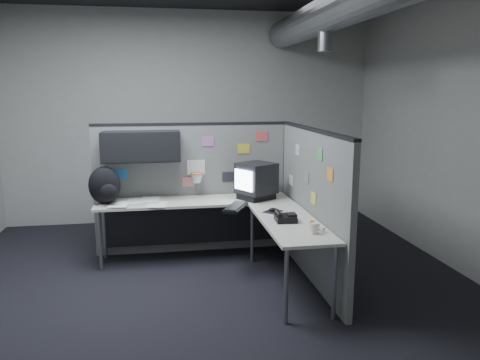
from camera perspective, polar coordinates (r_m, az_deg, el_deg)
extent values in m
cube|color=black|center=(4.92, -3.39, -13.42)|extent=(5.60, 5.60, 0.01)
cube|color=#9E9E99|center=(7.29, -5.99, 7.53)|extent=(5.60, 0.01, 3.20)
cube|color=#9E9E99|center=(1.77, 6.15, -2.73)|extent=(5.60, 0.01, 3.20)
cube|color=#9E9E99|center=(5.55, 26.71, 5.42)|extent=(0.01, 5.60, 3.20)
cylinder|color=slate|center=(4.91, 13.80, 20.36)|extent=(0.40, 5.49, 0.40)
cylinder|color=slate|center=(5.61, 10.32, 16.67)|extent=(0.16, 0.16, 0.30)
cube|color=slate|center=(5.90, -5.69, -1.09)|extent=(2.43, 0.06, 1.60)
cube|color=black|center=(5.78, -5.84, 6.83)|extent=(2.43, 0.07, 0.03)
cube|color=black|center=(6.09, 5.50, -0.71)|extent=(0.07, 0.07, 1.60)
cube|color=black|center=(5.60, -11.96, 4.05)|extent=(0.90, 0.35, 0.35)
cube|color=black|center=(5.42, -12.03, 3.84)|extent=(0.90, 0.02, 0.33)
cube|color=silver|center=(5.81, -5.37, 1.54)|extent=(0.22, 0.02, 0.18)
torus|color=#D85914|center=(5.73, -5.29, 0.81)|extent=(0.16, 0.16, 0.01)
cone|color=white|center=(5.74, -5.28, 0.22)|extent=(0.14, 0.14, 0.11)
cube|color=#337FCC|center=(5.83, -14.22, 0.69)|extent=(0.15, 0.01, 0.12)
cube|color=#B266B2|center=(5.78, -3.94, 4.72)|extent=(0.15, 0.01, 0.12)
cube|color=#26262D|center=(5.88, -1.46, 0.41)|extent=(0.15, 0.01, 0.12)
cube|color=gold|center=(5.86, 0.46, 3.84)|extent=(0.15, 0.01, 0.12)
cube|color=#CC4C4C|center=(5.89, 2.68, 5.33)|extent=(0.15, 0.01, 0.12)
cube|color=#D87F7F|center=(5.84, -6.32, -0.22)|extent=(0.15, 0.01, 0.12)
cube|color=slate|center=(5.08, 8.69, -3.12)|extent=(0.06, 2.23, 1.60)
cube|color=black|center=(4.95, 8.96, 6.09)|extent=(0.07, 2.23, 0.03)
cube|color=silver|center=(5.38, 7.05, 3.67)|extent=(0.01, 0.15, 0.12)
cube|color=gray|center=(5.08, 8.11, 0.38)|extent=(0.01, 0.15, 0.12)
cube|color=#4CB266|center=(4.66, 9.70, 3.12)|extent=(0.01, 0.15, 0.12)
cube|color=silver|center=(5.67, 6.23, -0.03)|extent=(0.01, 0.15, 0.12)
cube|color=orange|center=(4.41, 10.92, 0.66)|extent=(0.01, 0.15, 0.12)
cube|color=#E5D84C|center=(4.89, 8.94, -2.23)|extent=(0.01, 0.15, 0.12)
cube|color=beige|center=(5.60, -5.59, -2.62)|extent=(2.30, 0.56, 0.03)
cube|color=beige|center=(4.74, 6.07, -5.12)|extent=(0.56, 1.55, 0.03)
cube|color=black|center=(5.89, -5.70, -5.10)|extent=(2.18, 0.02, 0.55)
cylinder|color=gray|center=(5.52, -16.69, -7.17)|extent=(0.04, 0.04, 0.70)
cylinder|color=gray|center=(5.94, -16.19, -5.87)|extent=(0.04, 0.04, 0.70)
cylinder|color=gray|center=(5.57, 1.47, -6.53)|extent=(0.04, 0.04, 0.70)
cylinder|color=gray|center=(4.17, 5.66, -12.75)|extent=(0.04, 0.04, 0.70)
cylinder|color=gray|center=(4.30, 11.46, -12.16)|extent=(0.04, 0.04, 0.70)
cube|color=black|center=(5.64, 1.99, -1.95)|extent=(0.48, 0.46, 0.07)
cube|color=black|center=(5.59, 2.00, 0.24)|extent=(0.52, 0.52, 0.36)
cube|color=#D1E0F9|center=(5.46, 0.42, -0.02)|extent=(0.16, 0.26, 0.24)
cube|color=black|center=(5.17, -0.53, -3.38)|extent=(0.35, 0.49, 0.03)
cube|color=black|center=(5.16, -0.53, -3.16)|extent=(0.31, 0.45, 0.01)
cube|color=black|center=(5.06, 4.03, -3.86)|extent=(0.25, 0.25, 0.01)
ellipsoid|color=black|center=(5.05, 4.04, -3.62)|extent=(0.09, 0.06, 0.04)
cube|color=black|center=(4.71, 5.57, -4.66)|extent=(0.21, 0.23, 0.06)
cylinder|color=black|center=(4.69, 4.72, -4.04)|extent=(0.06, 0.20, 0.04)
cube|color=black|center=(4.70, 6.31, -4.20)|extent=(0.10, 0.12, 0.02)
cylinder|color=silver|center=(4.44, 9.39, -5.65)|extent=(0.05, 0.05, 0.07)
cylinder|color=silver|center=(4.37, 8.94, -5.95)|extent=(0.04, 0.04, 0.06)
cylinder|color=silver|center=(4.39, 10.12, -5.98)|extent=(0.04, 0.04, 0.05)
cylinder|color=#D85914|center=(4.47, 8.78, -5.45)|extent=(0.04, 0.04, 0.08)
cylinder|color=beige|center=(4.33, 9.04, -5.86)|extent=(0.08, 0.08, 0.10)
cube|color=white|center=(5.45, -10.13, -2.93)|extent=(0.26, 0.34, 0.00)
cube|color=white|center=(5.64, -12.56, -2.52)|extent=(0.26, 0.34, 0.00)
cube|color=white|center=(5.60, -15.41, -2.73)|extent=(0.26, 0.34, 0.00)
cube|color=white|center=(5.67, -10.90, -2.34)|extent=(0.26, 0.34, 0.00)
cube|color=white|center=(5.49, -14.53, -2.88)|extent=(0.26, 0.34, 0.00)
ellipsoid|color=black|center=(5.56, -16.19, -0.62)|extent=(0.37, 0.28, 0.44)
ellipsoid|color=black|center=(5.43, -15.70, -1.51)|extent=(0.20, 0.12, 0.20)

